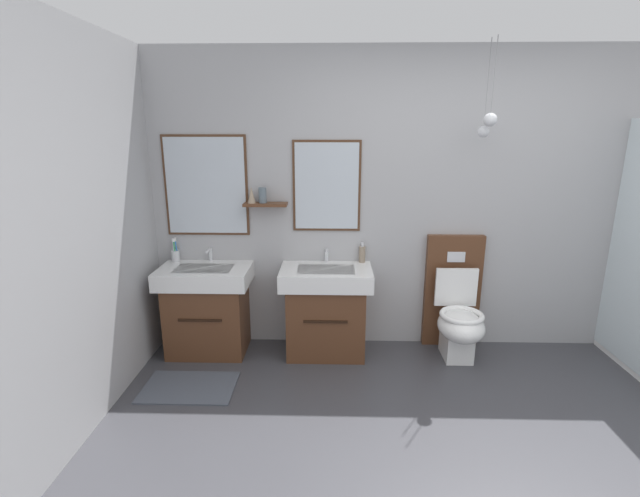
% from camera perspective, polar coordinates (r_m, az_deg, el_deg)
% --- Properties ---
extents(wall_back, '(5.15, 0.46, 2.51)m').
position_cam_1_polar(wall_back, '(3.97, 14.78, 5.57)').
color(wall_back, '#A8A8AA').
rests_on(wall_back, ground).
extents(bath_mat, '(0.68, 0.44, 0.01)m').
position_cam_1_polar(bath_mat, '(3.65, -16.21, -16.49)').
color(bath_mat, '#474C56').
rests_on(bath_mat, ground).
extents(vanity_sink_left, '(0.75, 0.50, 0.76)m').
position_cam_1_polar(vanity_sink_left, '(3.99, -14.06, -7.20)').
color(vanity_sink_left, '#56331E').
rests_on(vanity_sink_left, ground).
extents(tap_on_left_sink, '(0.03, 0.13, 0.11)m').
position_cam_1_polar(tap_on_left_sink, '(4.02, -13.76, -0.56)').
color(tap_on_left_sink, silver).
rests_on(tap_on_left_sink, vanity_sink_left).
extents(vanity_sink_right, '(0.75, 0.50, 0.76)m').
position_cam_1_polar(vanity_sink_right, '(3.84, 0.76, -7.57)').
color(vanity_sink_right, '#56331E').
rests_on(vanity_sink_right, ground).
extents(tap_on_right_sink, '(0.03, 0.13, 0.11)m').
position_cam_1_polar(tap_on_right_sink, '(3.88, 0.81, -0.69)').
color(tap_on_right_sink, silver).
rests_on(tap_on_right_sink, vanity_sink_right).
extents(toilet, '(0.48, 0.62, 1.00)m').
position_cam_1_polar(toilet, '(4.01, 16.85, -7.68)').
color(toilet, '#56331E').
rests_on(toilet, ground).
extents(toothbrush_cup, '(0.07, 0.07, 0.21)m').
position_cam_1_polar(toothbrush_cup, '(4.10, -17.81, -0.71)').
color(toothbrush_cup, silver).
rests_on(toothbrush_cup, vanity_sink_left).
extents(soap_dispenser, '(0.06, 0.06, 0.17)m').
position_cam_1_polar(soap_dispenser, '(3.88, 5.35, -0.69)').
color(soap_dispenser, gray).
rests_on(soap_dispenser, vanity_sink_right).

